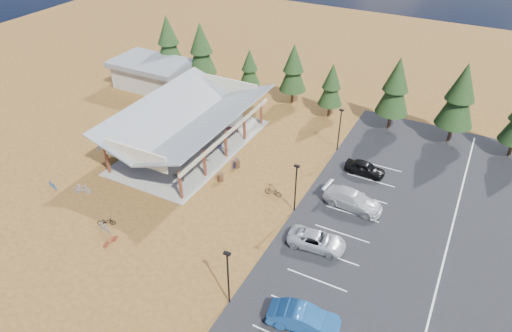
% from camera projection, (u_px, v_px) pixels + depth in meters
% --- Properties ---
extents(ground, '(140.00, 140.00, 0.00)m').
position_uv_depth(ground, '(237.00, 207.00, 43.26)').
color(ground, brown).
rests_on(ground, ground).
extents(asphalt_lot, '(27.00, 44.00, 0.04)m').
position_uv_depth(asphalt_lot, '(446.00, 251.00, 38.34)').
color(asphalt_lot, black).
rests_on(asphalt_lot, ground).
extents(concrete_pad, '(10.60, 18.60, 0.10)m').
position_uv_depth(concrete_pad, '(192.00, 146.00, 52.19)').
color(concrete_pad, gray).
rests_on(concrete_pad, ground).
extents(bike_pavilion, '(11.65, 19.40, 4.97)m').
position_uv_depth(bike_pavilion, '(189.00, 117.00, 50.06)').
color(bike_pavilion, '#5C271A').
rests_on(bike_pavilion, concrete_pad).
extents(outbuilding, '(11.00, 7.00, 3.90)m').
position_uv_depth(outbuilding, '(153.00, 74.00, 64.49)').
color(outbuilding, '#ADA593').
rests_on(outbuilding, ground).
extents(lamp_post_0, '(0.50, 0.25, 5.14)m').
position_uv_depth(lamp_post_0, '(228.00, 274.00, 32.35)').
color(lamp_post_0, black).
rests_on(lamp_post_0, ground).
extents(lamp_post_1, '(0.50, 0.25, 5.14)m').
position_uv_depth(lamp_post_1, '(296.00, 185.00, 41.12)').
color(lamp_post_1, black).
rests_on(lamp_post_1, ground).
extents(lamp_post_2, '(0.50, 0.25, 5.14)m').
position_uv_depth(lamp_post_2, '(340.00, 127.00, 49.90)').
color(lamp_post_2, black).
rests_on(lamp_post_2, ground).
extents(trash_bin_0, '(0.60, 0.60, 0.90)m').
position_uv_depth(trash_bin_0, '(221.00, 177.00, 46.43)').
color(trash_bin_0, '#442A18').
rests_on(trash_bin_0, ground).
extents(trash_bin_1, '(0.60, 0.60, 0.90)m').
position_uv_depth(trash_bin_1, '(237.00, 164.00, 48.46)').
color(trash_bin_1, '#442A18').
rests_on(trash_bin_1, ground).
extents(pine_0, '(3.97, 3.97, 9.25)m').
position_uv_depth(pine_0, '(168.00, 40.00, 65.33)').
color(pine_0, '#382314').
rests_on(pine_0, ground).
extents(pine_1, '(4.02, 4.02, 9.35)m').
position_uv_depth(pine_1, '(201.00, 49.00, 62.25)').
color(pine_1, '#382314').
rests_on(pine_1, ground).
extents(pine_2, '(2.82, 2.82, 6.57)m').
position_uv_depth(pine_2, '(250.00, 67.00, 61.21)').
color(pine_2, '#382314').
rests_on(pine_2, ground).
extents(pine_3, '(3.51, 3.51, 8.19)m').
position_uv_depth(pine_3, '(294.00, 68.00, 58.52)').
color(pine_3, '#382314').
rests_on(pine_3, ground).
extents(pine_4, '(3.03, 3.03, 7.06)m').
position_uv_depth(pine_4, '(332.00, 85.00, 55.86)').
color(pine_4, '#382314').
rests_on(pine_4, ground).
extents(pine_5, '(3.89, 3.89, 9.06)m').
position_uv_depth(pine_5, '(396.00, 86.00, 52.59)').
color(pine_5, '#382314').
rests_on(pine_5, ground).
extents(pine_6, '(4.15, 4.15, 9.66)m').
position_uv_depth(pine_6, '(460.00, 95.00, 49.76)').
color(pine_6, '#382314').
rests_on(pine_6, ground).
extents(bike_0, '(1.78, 0.82, 0.90)m').
position_uv_depth(bike_0, '(138.00, 161.00, 48.79)').
color(bike_0, black).
rests_on(bike_0, concrete_pad).
extents(bike_1, '(1.90, 0.81, 1.11)m').
position_uv_depth(bike_1, '(170.00, 144.00, 51.42)').
color(bike_1, gray).
rests_on(bike_1, concrete_pad).
extents(bike_2, '(1.73, 0.67, 0.90)m').
position_uv_depth(bike_2, '(188.00, 122.00, 55.82)').
color(bike_2, '#25539F').
rests_on(bike_2, concrete_pad).
extents(bike_3, '(1.61, 0.49, 0.96)m').
position_uv_depth(bike_3, '(202.00, 111.00, 58.14)').
color(bike_3, maroon).
rests_on(bike_3, concrete_pad).
extents(bike_4, '(1.59, 0.70, 0.81)m').
position_uv_depth(bike_4, '(178.00, 177.00, 46.45)').
color(bike_4, black).
rests_on(bike_4, concrete_pad).
extents(bike_5, '(1.57, 0.85, 0.91)m').
position_uv_depth(bike_5, '(207.00, 158.00, 49.24)').
color(bike_5, gray).
rests_on(bike_5, concrete_pad).
extents(bike_6, '(1.55, 0.60, 0.80)m').
position_uv_depth(bike_6, '(223.00, 147.00, 51.11)').
color(bike_6, navy).
rests_on(bike_6, concrete_pad).
extents(bike_7, '(1.74, 0.58, 1.03)m').
position_uv_depth(bike_7, '(231.00, 127.00, 54.71)').
color(bike_7, maroon).
rests_on(bike_7, concrete_pad).
extents(bike_9, '(1.90, 1.17, 1.10)m').
position_uv_depth(bike_9, '(82.00, 189.00, 44.66)').
color(bike_9, '#9C9DA3').
rests_on(bike_9, ground).
extents(bike_10, '(1.65, 0.91, 0.82)m').
position_uv_depth(bike_10, '(53.00, 185.00, 45.41)').
color(bike_10, '#1651A0').
rests_on(bike_10, ground).
extents(bike_11, '(0.67, 1.62, 0.94)m').
position_uv_depth(bike_11, '(110.00, 240.00, 38.81)').
color(bike_11, maroon).
rests_on(bike_11, ground).
extents(bike_12, '(1.69, 1.38, 0.86)m').
position_uv_depth(bike_12, '(106.00, 221.00, 40.88)').
color(bike_12, black).
rests_on(bike_12, ground).
extents(bike_13, '(1.59, 0.73, 0.92)m').
position_uv_depth(bike_13, '(105.00, 227.00, 40.18)').
color(bike_13, gray).
rests_on(bike_13, ground).
extents(bike_14, '(1.22, 1.98, 0.98)m').
position_uv_depth(bike_14, '(236.00, 162.00, 48.71)').
color(bike_14, navy).
rests_on(bike_14, ground).
extents(bike_16, '(1.77, 0.64, 0.92)m').
position_uv_depth(bike_16, '(273.00, 192.00, 44.42)').
color(bike_16, black).
rests_on(bike_16, ground).
extents(car_1, '(5.32, 2.65, 1.68)m').
position_uv_depth(car_1, '(304.00, 318.00, 31.79)').
color(car_1, navy).
rests_on(car_1, asphalt_lot).
extents(car_2, '(5.12, 2.73, 1.37)m').
position_uv_depth(car_2, '(317.00, 240.00, 38.45)').
color(car_2, '#ADAFB6').
rests_on(car_2, asphalt_lot).
extents(car_3, '(5.91, 2.90, 1.66)m').
position_uv_depth(car_3, '(353.00, 200.00, 42.74)').
color(car_3, '#B7B7B7').
rests_on(car_3, asphalt_lot).
extents(car_4, '(4.20, 1.82, 1.41)m').
position_uv_depth(car_4, '(365.00, 168.00, 47.29)').
color(car_4, black).
rests_on(car_4, asphalt_lot).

